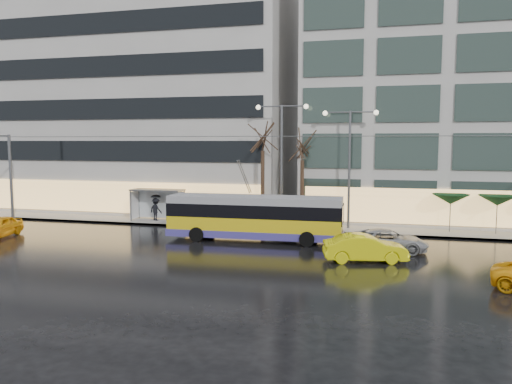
% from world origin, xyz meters
% --- Properties ---
extents(ground, '(140.00, 140.00, 0.00)m').
position_xyz_m(ground, '(0.00, 0.00, 0.00)').
color(ground, black).
rests_on(ground, ground).
extents(sidewalk, '(80.00, 10.00, 0.15)m').
position_xyz_m(sidewalk, '(2.00, 14.00, 0.07)').
color(sidewalk, gray).
rests_on(sidewalk, ground).
extents(kerb, '(80.00, 0.10, 0.15)m').
position_xyz_m(kerb, '(2.00, 9.05, 0.07)').
color(kerb, slate).
rests_on(kerb, ground).
extents(building_left, '(34.00, 14.00, 22.00)m').
position_xyz_m(building_left, '(-16.00, 19.00, 11.15)').
color(building_left, '#A29F9B').
rests_on(building_left, sidewalk).
extents(building_right, '(32.00, 14.00, 25.00)m').
position_xyz_m(building_right, '(19.00, 19.00, 12.65)').
color(building_right, '#A29F9B').
rests_on(building_right, sidewalk).
extents(trolleybus, '(11.49, 4.56, 5.30)m').
position_xyz_m(trolleybus, '(1.31, 5.37, 1.43)').
color(trolleybus, gold).
rests_on(trolleybus, ground).
extents(catenary, '(42.24, 5.12, 7.00)m').
position_xyz_m(catenary, '(1.00, 7.94, 4.25)').
color(catenary, '#595B60').
rests_on(catenary, ground).
extents(bus_shelter, '(4.20, 1.60, 2.51)m').
position_xyz_m(bus_shelter, '(-8.38, 10.69, 1.96)').
color(bus_shelter, '#595B60').
rests_on(bus_shelter, sidewalk).
extents(street_lamp_near, '(3.96, 0.36, 9.03)m').
position_xyz_m(street_lamp_near, '(2.00, 10.80, 5.99)').
color(street_lamp_near, '#595B60').
rests_on(street_lamp_near, sidewalk).
extents(street_lamp_far, '(3.96, 0.36, 8.53)m').
position_xyz_m(street_lamp_far, '(7.00, 10.80, 5.71)').
color(street_lamp_far, '#595B60').
rests_on(street_lamp_far, sidewalk).
extents(tree_a, '(3.20, 3.20, 8.40)m').
position_xyz_m(tree_a, '(0.50, 11.00, 7.09)').
color(tree_a, black).
rests_on(tree_a, sidewalk).
extents(tree_b, '(3.20, 3.20, 7.70)m').
position_xyz_m(tree_b, '(3.50, 11.20, 6.40)').
color(tree_b, black).
rests_on(tree_b, sidewalk).
extents(parasol_a, '(2.50, 2.50, 2.65)m').
position_xyz_m(parasol_a, '(14.00, 11.00, 2.45)').
color(parasol_a, '#595B60').
rests_on(parasol_a, sidewalk).
extents(parasol_b, '(2.50, 2.50, 2.65)m').
position_xyz_m(parasol_b, '(17.00, 11.00, 2.45)').
color(parasol_b, '#595B60').
rests_on(parasol_b, sidewalk).
extents(taxi_b, '(4.70, 2.48, 1.47)m').
position_xyz_m(taxi_b, '(8.52, 1.33, 0.74)').
color(taxi_b, yellow).
rests_on(taxi_b, ground).
extents(sedan_silver, '(4.70, 2.23, 1.30)m').
position_xyz_m(sedan_silver, '(9.74, 4.17, 0.65)').
color(sedan_silver, '#9C9CA0').
rests_on(sedan_silver, ground).
extents(pedestrian_a, '(1.17, 1.18, 2.19)m').
position_xyz_m(pedestrian_a, '(-4.38, 11.17, 1.59)').
color(pedestrian_a, black).
rests_on(pedestrian_a, sidewalk).
extents(pedestrian_b, '(0.95, 0.75, 1.92)m').
position_xyz_m(pedestrian_b, '(-4.27, 12.06, 1.11)').
color(pedestrian_b, black).
rests_on(pedestrian_b, sidewalk).
extents(pedestrian_c, '(1.32, 1.05, 2.11)m').
position_xyz_m(pedestrian_c, '(-8.18, 10.52, 1.27)').
color(pedestrian_c, black).
rests_on(pedestrian_c, sidewalk).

